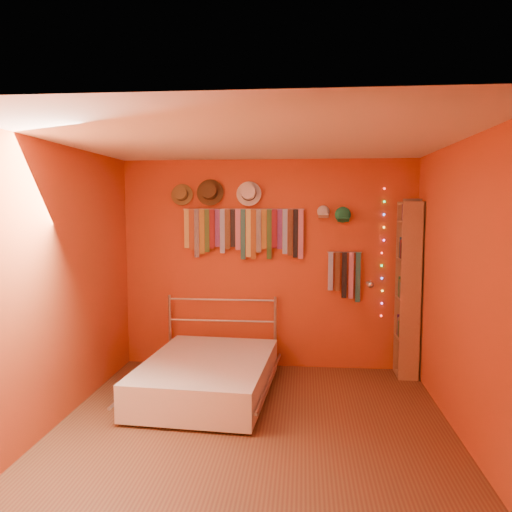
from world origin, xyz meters
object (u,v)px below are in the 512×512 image
(tie_rack, at_px, (244,230))
(bookshelf, at_px, (412,289))
(bed, at_px, (208,375))
(reading_lamp, at_px, (370,284))

(tie_rack, distance_m, bookshelf, 2.05)
(bookshelf, bearing_deg, bed, -160.05)
(bookshelf, xyz_separation_m, bed, (-2.20, -0.80, -0.81))
(bookshelf, height_order, bed, bookshelf)
(bed, bearing_deg, tie_rack, 78.30)
(tie_rack, xyz_separation_m, bookshelf, (1.94, -0.15, -0.65))
(reading_lamp, distance_m, bookshelf, 0.47)
(reading_lamp, height_order, bookshelf, bookshelf)
(bookshelf, bearing_deg, reading_lamp, -177.17)
(bed, bearing_deg, bookshelf, 23.91)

